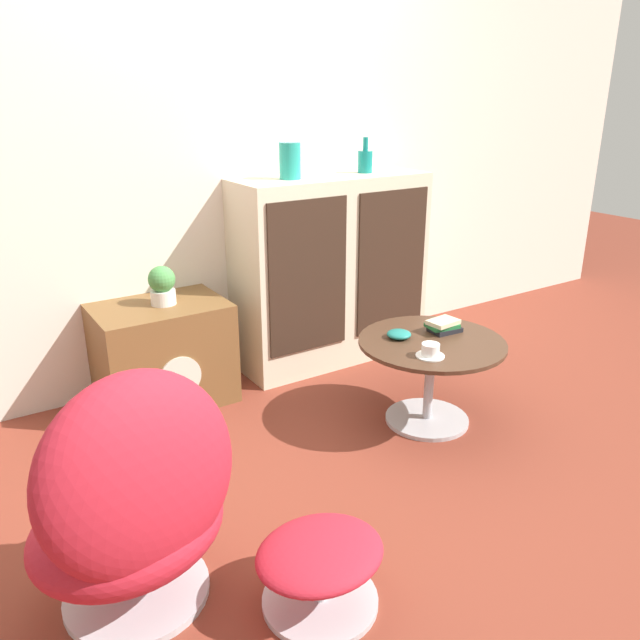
{
  "coord_description": "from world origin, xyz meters",
  "views": [
    {
      "loc": [
        -1.35,
        -1.66,
        1.48
      ],
      "look_at": [
        0.02,
        0.45,
        0.55
      ],
      "focal_mm": 35.0,
      "sensor_mm": 36.0,
      "label": 1
    }
  ],
  "objects_px": {
    "sideboard": "(331,270)",
    "teacup": "(430,351)",
    "ottoman": "(320,562)",
    "egg_chair": "(135,504)",
    "vase_leftmost": "(290,161)",
    "tv_console": "(163,354)",
    "coffee_table": "(430,365)",
    "potted_plant": "(162,285)",
    "vase_inner_left": "(365,161)",
    "book_stack": "(443,326)",
    "bowl": "(399,334)"
  },
  "relations": [
    {
      "from": "sideboard",
      "to": "teacup",
      "type": "bearing_deg",
      "value": -99.89
    },
    {
      "from": "ottoman",
      "to": "egg_chair",
      "type": "bearing_deg",
      "value": 147.58
    },
    {
      "from": "sideboard",
      "to": "egg_chair",
      "type": "xyz_separation_m",
      "value": [
        -1.53,
        -1.27,
        -0.16
      ]
    },
    {
      "from": "egg_chair",
      "to": "vase_leftmost",
      "type": "relative_size",
      "value": 4.4
    },
    {
      "from": "tv_console",
      "to": "coffee_table",
      "type": "distance_m",
      "value": 1.3
    },
    {
      "from": "vase_leftmost",
      "to": "potted_plant",
      "type": "relative_size",
      "value": 0.97
    },
    {
      "from": "ottoman",
      "to": "vase_leftmost",
      "type": "xyz_separation_m",
      "value": [
        0.83,
        1.56,
        0.98
      ]
    },
    {
      "from": "tv_console",
      "to": "vase_leftmost",
      "type": "distance_m",
      "value": 1.16
    },
    {
      "from": "sideboard",
      "to": "teacup",
      "type": "xyz_separation_m",
      "value": [
        -0.18,
        -1.02,
        -0.09
      ]
    },
    {
      "from": "egg_chair",
      "to": "teacup",
      "type": "xyz_separation_m",
      "value": [
        1.35,
        0.25,
        0.07
      ]
    },
    {
      "from": "sideboard",
      "to": "potted_plant",
      "type": "bearing_deg",
      "value": -179.02
    },
    {
      "from": "vase_inner_left",
      "to": "egg_chair",
      "type": "bearing_deg",
      "value": -144.01
    },
    {
      "from": "egg_chair",
      "to": "potted_plant",
      "type": "height_order",
      "value": "egg_chair"
    },
    {
      "from": "potted_plant",
      "to": "tv_console",
      "type": "bearing_deg",
      "value": -178.52
    },
    {
      "from": "tv_console",
      "to": "book_stack",
      "type": "relative_size",
      "value": 3.9
    },
    {
      "from": "sideboard",
      "to": "tv_console",
      "type": "height_order",
      "value": "sideboard"
    },
    {
      "from": "bowl",
      "to": "vase_inner_left",
      "type": "bearing_deg",
      "value": 64.46
    },
    {
      "from": "coffee_table",
      "to": "teacup",
      "type": "xyz_separation_m",
      "value": [
        -0.13,
        -0.13,
        0.15
      ]
    },
    {
      "from": "egg_chair",
      "to": "teacup",
      "type": "bearing_deg",
      "value": 10.44
    },
    {
      "from": "egg_chair",
      "to": "coffee_table",
      "type": "xyz_separation_m",
      "value": [
        1.48,
        0.38,
        -0.08
      ]
    },
    {
      "from": "sideboard",
      "to": "ottoman",
      "type": "bearing_deg",
      "value": -124.85
    },
    {
      "from": "potted_plant",
      "to": "teacup",
      "type": "xyz_separation_m",
      "value": [
        0.8,
        -1.0,
        -0.17
      ]
    },
    {
      "from": "coffee_table",
      "to": "sideboard",
      "type": "bearing_deg",
      "value": 86.92
    },
    {
      "from": "sideboard",
      "to": "ottoman",
      "type": "xyz_separation_m",
      "value": [
        -1.08,
        -1.56,
        -0.37
      ]
    },
    {
      "from": "tv_console",
      "to": "teacup",
      "type": "height_order",
      "value": "tv_console"
    },
    {
      "from": "egg_chair",
      "to": "bowl",
      "type": "bearing_deg",
      "value": 19.43
    },
    {
      "from": "vase_leftmost",
      "to": "teacup",
      "type": "xyz_separation_m",
      "value": [
        0.08,
        -1.03,
        -0.7
      ]
    },
    {
      "from": "teacup",
      "to": "sideboard",
      "type": "bearing_deg",
      "value": 80.11
    },
    {
      "from": "egg_chair",
      "to": "vase_inner_left",
      "type": "distance_m",
      "value": 2.29
    },
    {
      "from": "vase_leftmost",
      "to": "potted_plant",
      "type": "xyz_separation_m",
      "value": [
        -0.73,
        -0.02,
        -0.53
      ]
    },
    {
      "from": "egg_chair",
      "to": "vase_inner_left",
      "type": "xyz_separation_m",
      "value": [
        1.76,
        1.28,
        0.75
      ]
    },
    {
      "from": "book_stack",
      "to": "vase_inner_left",
      "type": "bearing_deg",
      "value": 79.8
    },
    {
      "from": "sideboard",
      "to": "coffee_table",
      "type": "relative_size",
      "value": 1.65
    },
    {
      "from": "teacup",
      "to": "book_stack",
      "type": "height_order",
      "value": "same"
    },
    {
      "from": "coffee_table",
      "to": "potted_plant",
      "type": "bearing_deg",
      "value": 136.89
    },
    {
      "from": "vase_inner_left",
      "to": "book_stack",
      "type": "distance_m",
      "value": 1.09
    },
    {
      "from": "book_stack",
      "to": "egg_chair",
      "type": "bearing_deg",
      "value": -164.85
    },
    {
      "from": "sideboard",
      "to": "coffee_table",
      "type": "xyz_separation_m",
      "value": [
        -0.05,
        -0.89,
        -0.24
      ]
    },
    {
      "from": "sideboard",
      "to": "vase_leftmost",
      "type": "bearing_deg",
      "value": 179.13
    },
    {
      "from": "egg_chair",
      "to": "book_stack",
      "type": "relative_size",
      "value": 5.01
    },
    {
      "from": "vase_inner_left",
      "to": "vase_leftmost",
      "type": "bearing_deg",
      "value": 180.0
    },
    {
      "from": "ottoman",
      "to": "bowl",
      "type": "distance_m",
      "value": 1.24
    },
    {
      "from": "vase_leftmost",
      "to": "bowl",
      "type": "xyz_separation_m",
      "value": [
        0.1,
        -0.79,
        -0.71
      ]
    },
    {
      "from": "tv_console",
      "to": "vase_inner_left",
      "type": "relative_size",
      "value": 3.28
    },
    {
      "from": "vase_inner_left",
      "to": "book_stack",
      "type": "height_order",
      "value": "vase_inner_left"
    },
    {
      "from": "sideboard",
      "to": "bowl",
      "type": "relative_size",
      "value": 9.91
    },
    {
      "from": "tv_console",
      "to": "coffee_table",
      "type": "height_order",
      "value": "tv_console"
    },
    {
      "from": "sideboard",
      "to": "egg_chair",
      "type": "bearing_deg",
      "value": -140.31
    },
    {
      "from": "sideboard",
      "to": "potted_plant",
      "type": "distance_m",
      "value": 0.99
    },
    {
      "from": "sideboard",
      "to": "book_stack",
      "type": "bearing_deg",
      "value": -85.06
    }
  ]
}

